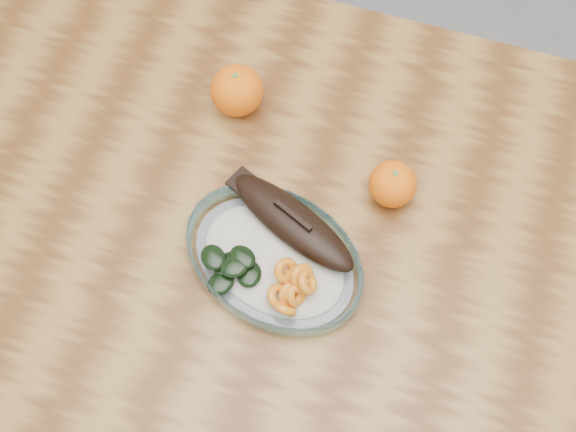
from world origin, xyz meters
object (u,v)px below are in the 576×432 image
at_px(orange_left, 237,90).
at_px(orange_right, 392,184).
at_px(plated_meal, 275,256).
at_px(dining_table, 296,268).

height_order(orange_left, orange_right, orange_left).
distance_m(orange_left, orange_right, 0.25).
bearing_deg(orange_left, plated_meal, -59.78).
bearing_deg(plated_meal, dining_table, 79.37).
xyz_separation_m(orange_left, orange_right, (0.24, -0.07, -0.01)).
height_order(dining_table, orange_left, orange_left).
bearing_deg(dining_table, orange_left, 128.77).
distance_m(dining_table, plated_meal, 0.12).
distance_m(dining_table, orange_right, 0.19).
height_order(plated_meal, orange_left, same).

